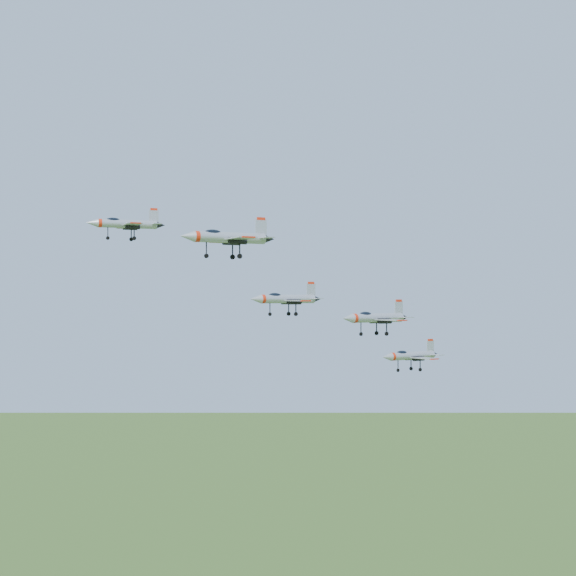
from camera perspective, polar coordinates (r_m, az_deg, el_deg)
name	(u,v)px	position (r m, az deg, el deg)	size (l,w,h in m)	color
jet_lead	(125,224)	(122.96, -11.50, 4.50)	(11.94, 9.83, 3.20)	#A3A8AF
jet_left_high	(286,299)	(119.87, -0.18, -0.77)	(12.24, 10.22, 3.27)	#A3A8AF
jet_right_high	(227,237)	(99.68, -4.35, 3.62)	(12.71, 10.56, 3.40)	#A3A8AF
jet_left_low	(375,318)	(123.63, 6.23, -2.11)	(13.04, 11.01, 3.51)	#A3A8AF
jet_right_low	(410,356)	(115.67, 8.69, -4.77)	(10.59, 8.93, 2.85)	#A3A8AF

